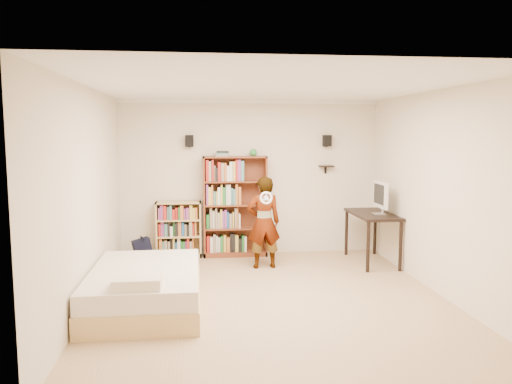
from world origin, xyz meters
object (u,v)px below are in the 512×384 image
Objects in this scene: low_bookshelf at (179,229)px; computer_desk at (372,238)px; daybed at (145,283)px; person at (264,222)px; tall_bookshelf at (235,206)px.

computer_desk is (3.18, -0.74, -0.07)m from low_bookshelf.
person reaches higher than daybed.
person is at bearing -176.48° from computer_desk.
tall_bookshelf reaches higher than computer_desk.
person is (1.36, -0.86, 0.25)m from low_bookshelf.
tall_bookshelf is at bearing -68.76° from person.
tall_bookshelf is 0.94m from person.
computer_desk is (2.21, -0.73, -0.45)m from tall_bookshelf.
computer_desk is at bearing -18.26° from tall_bookshelf.
computer_desk is at bearing 179.80° from person.
tall_bookshelf is 2.37m from computer_desk.
daybed is 2.38m from person.
daybed is at bearing -117.60° from tall_bookshelf.
computer_desk reaches higher than daybed.
low_bookshelf is 3.27m from computer_desk.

